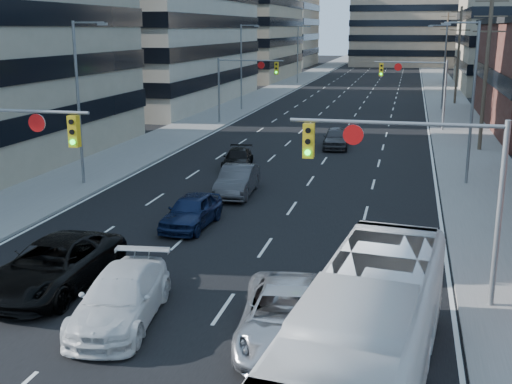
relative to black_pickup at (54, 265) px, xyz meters
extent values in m
cube|color=black|center=(4.23, 123.73, -0.83)|extent=(18.00, 300.00, 0.02)
cube|color=slate|center=(-7.27, 123.73, -0.77)|extent=(5.00, 300.00, 0.15)
cube|color=slate|center=(15.73, 123.73, -0.77)|extent=(5.00, 300.00, 0.15)
cube|color=gray|center=(-19.77, 93.73, 7.16)|extent=(20.00, 30.00, 16.00)
cube|color=#ADA089|center=(-23.77, 133.73, 9.16)|extent=(24.00, 24.00, 20.00)
cylinder|color=slate|center=(-2.52, 1.73, 4.96)|extent=(6.50, 0.12, 0.12)
cube|color=gold|center=(0.13, 1.73, 4.31)|extent=(0.35, 0.28, 1.10)
cylinder|color=black|center=(0.13, 1.57, 4.66)|extent=(0.18, 0.06, 0.18)
cylinder|color=black|center=(0.13, 1.57, 4.31)|extent=(0.18, 0.06, 0.18)
cylinder|color=#0CE526|center=(0.13, 1.57, 3.96)|extent=(0.18, 0.06, 0.18)
cylinder|color=white|center=(-1.27, 1.70, 4.56)|extent=(0.64, 0.06, 0.64)
cylinder|color=slate|center=(14.23, 1.73, 2.16)|extent=(0.18, 0.18, 6.00)
cylinder|color=slate|center=(10.98, 1.73, 4.96)|extent=(6.50, 0.12, 0.12)
cube|color=gold|center=(8.33, 1.73, 4.31)|extent=(0.35, 0.28, 1.10)
cylinder|color=black|center=(8.33, 1.57, 4.66)|extent=(0.18, 0.06, 0.18)
cylinder|color=black|center=(8.33, 1.57, 4.31)|extent=(0.18, 0.06, 0.18)
cylinder|color=#0CE526|center=(8.33, 1.57, 3.96)|extent=(0.18, 0.06, 0.18)
cylinder|color=white|center=(9.73, 1.70, 4.56)|extent=(0.64, 0.06, 0.64)
cylinder|color=slate|center=(-5.77, 38.73, 2.16)|extent=(0.18, 0.18, 6.00)
cylinder|color=slate|center=(-2.77, 38.73, 4.96)|extent=(6.00, 0.12, 0.12)
cube|color=gold|center=(-0.37, 38.73, 4.31)|extent=(0.35, 0.28, 1.10)
cylinder|color=black|center=(-0.37, 38.57, 4.66)|extent=(0.18, 0.06, 0.18)
cylinder|color=black|center=(-0.37, 38.57, 4.31)|extent=(0.18, 0.06, 0.18)
cylinder|color=#0CE526|center=(-0.37, 38.57, 3.96)|extent=(0.18, 0.06, 0.18)
cylinder|color=white|center=(-1.77, 38.70, 4.56)|extent=(0.64, 0.06, 0.64)
cylinder|color=slate|center=(14.23, 38.73, 2.16)|extent=(0.18, 0.18, 6.00)
cylinder|color=slate|center=(11.23, 38.73, 4.96)|extent=(6.00, 0.12, 0.12)
cube|color=gold|center=(8.83, 38.73, 4.31)|extent=(0.35, 0.28, 1.10)
cylinder|color=black|center=(8.83, 38.57, 4.66)|extent=(0.18, 0.06, 0.18)
cylinder|color=black|center=(8.83, 38.57, 4.31)|extent=(0.18, 0.06, 0.18)
cylinder|color=#0CE526|center=(8.83, 38.57, 3.96)|extent=(0.18, 0.06, 0.18)
cylinder|color=white|center=(10.23, 38.70, 4.56)|extent=(0.64, 0.06, 0.64)
cylinder|color=#4C3D2D|center=(16.43, 29.73, 4.66)|extent=(0.28, 0.28, 11.00)
cube|color=#4C3D2D|center=(16.43, 29.73, 9.56)|extent=(2.20, 0.10, 0.10)
cube|color=#4C3D2D|center=(16.43, 29.73, 8.56)|extent=(2.20, 0.10, 0.10)
cube|color=#4C3D2D|center=(16.43, 29.73, 7.56)|extent=(2.20, 0.10, 0.10)
cylinder|color=#4C3D2D|center=(16.43, 59.73, 4.66)|extent=(0.28, 0.28, 11.00)
cube|color=#4C3D2D|center=(16.43, 59.73, 9.56)|extent=(2.20, 0.10, 0.10)
cube|color=#4C3D2D|center=(16.43, 59.73, 8.56)|extent=(2.20, 0.10, 0.10)
cube|color=#4C3D2D|center=(16.43, 59.73, 7.56)|extent=(2.20, 0.10, 0.10)
cylinder|color=#4C3D2D|center=(16.43, 89.73, 4.66)|extent=(0.28, 0.28, 11.00)
cube|color=#4C3D2D|center=(16.43, 89.73, 9.56)|extent=(2.20, 0.10, 0.10)
cube|color=#4C3D2D|center=(16.43, 89.73, 8.56)|extent=(2.20, 0.10, 0.10)
cube|color=#4C3D2D|center=(16.43, 89.73, 7.56)|extent=(2.20, 0.10, 0.10)
cylinder|color=slate|center=(-6.27, 13.73, 3.66)|extent=(0.16, 0.16, 9.00)
cylinder|color=slate|center=(-5.37, 13.73, 8.06)|extent=(1.80, 0.10, 0.10)
cube|color=slate|center=(-4.57, 13.73, 7.98)|extent=(0.50, 0.22, 0.14)
cylinder|color=slate|center=(-6.27, 48.73, 3.66)|extent=(0.16, 0.16, 9.00)
cylinder|color=slate|center=(-5.37, 48.73, 8.06)|extent=(1.80, 0.10, 0.10)
cube|color=slate|center=(-4.57, 48.73, 7.98)|extent=(0.50, 0.22, 0.14)
cylinder|color=slate|center=(-6.27, 83.73, 3.66)|extent=(0.16, 0.16, 9.00)
cylinder|color=slate|center=(-5.37, 83.73, 8.06)|extent=(1.80, 0.10, 0.10)
cube|color=slate|center=(-4.57, 83.73, 7.98)|extent=(0.50, 0.22, 0.14)
cylinder|color=slate|center=(14.73, 18.73, 3.66)|extent=(0.16, 0.16, 9.00)
cylinder|color=slate|center=(13.83, 18.73, 8.06)|extent=(1.80, 0.10, 0.10)
cube|color=slate|center=(13.03, 18.73, 7.98)|extent=(0.50, 0.22, 0.14)
cylinder|color=slate|center=(14.73, 53.73, 3.66)|extent=(0.16, 0.16, 9.00)
cylinder|color=slate|center=(13.83, 53.73, 8.06)|extent=(1.80, 0.10, 0.10)
cube|color=slate|center=(13.03, 53.73, 7.98)|extent=(0.50, 0.22, 0.14)
imported|color=black|center=(0.00, 0.00, 0.00)|extent=(2.94, 6.12, 1.68)
imported|color=silver|center=(3.28, -1.79, -0.07)|extent=(2.85, 5.56, 1.54)
imported|color=#AEAFB3|center=(8.35, -1.87, -0.07)|extent=(3.24, 5.84, 1.54)
imported|color=silver|center=(10.68, -4.80, 0.75)|extent=(3.97, 11.67, 3.19)
imported|color=#0E1938|center=(2.23, 7.73, -0.10)|extent=(1.95, 4.43, 1.48)
imported|color=#373739|center=(2.72, 13.70, -0.06)|extent=(1.90, 4.81, 1.56)
imported|color=black|center=(1.00, 20.18, -0.23)|extent=(2.27, 4.39, 1.22)
imported|color=#343436|center=(6.23, 28.68, -0.08)|extent=(2.10, 4.60, 1.53)
camera|label=1|loc=(11.39, -18.20, 7.77)|focal=45.00mm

